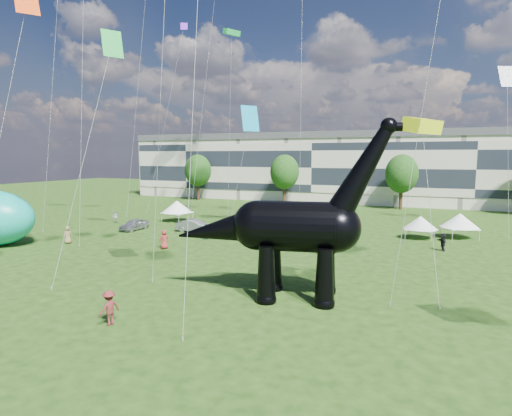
% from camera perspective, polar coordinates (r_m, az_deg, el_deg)
% --- Properties ---
extents(ground, '(220.00, 220.00, 0.00)m').
position_cam_1_polar(ground, '(25.49, -11.52, -13.06)').
color(ground, '#16330C').
rests_on(ground, ground).
extents(terrace_row, '(78.00, 11.00, 12.00)m').
position_cam_1_polar(terrace_row, '(84.47, 8.45, 5.09)').
color(terrace_row, beige).
rests_on(terrace_row, ground).
extents(tree_far_left, '(5.20, 5.20, 9.44)m').
position_cam_1_polar(tree_far_left, '(84.81, -7.76, 5.31)').
color(tree_far_left, '#382314').
rests_on(tree_far_left, ground).
extents(tree_mid_left, '(5.20, 5.20, 9.44)m').
position_cam_1_polar(tree_mid_left, '(77.06, 3.82, 5.19)').
color(tree_mid_left, '#382314').
rests_on(tree_mid_left, ground).
extents(tree_mid_right, '(5.20, 5.20, 9.44)m').
position_cam_1_polar(tree_mid_right, '(72.82, 18.87, 4.73)').
color(tree_mid_right, '#382314').
rests_on(tree_mid_right, ground).
extents(dinosaur_sculpture, '(13.79, 4.99, 11.24)m').
position_cam_1_polar(dinosaur_sculpture, '(26.03, 4.28, -2.84)').
color(dinosaur_sculpture, black).
rests_on(dinosaur_sculpture, ground).
extents(car_silver, '(1.77, 4.00, 1.34)m').
position_cam_1_polar(car_silver, '(52.13, -15.94, -2.13)').
color(car_silver, silver).
rests_on(car_silver, ground).
extents(car_grey, '(4.39, 1.70, 1.42)m').
position_cam_1_polar(car_grey, '(49.36, -8.18, -2.38)').
color(car_grey, gray).
rests_on(car_grey, ground).
extents(car_white, '(6.22, 4.37, 1.58)m').
position_cam_1_polar(car_white, '(49.93, 7.50, -2.17)').
color(car_white, silver).
rests_on(car_white, ground).
extents(car_dark, '(4.15, 6.07, 1.63)m').
position_cam_1_polar(car_dark, '(47.20, 10.71, -2.73)').
color(car_dark, '#595960').
rests_on(car_dark, ground).
extents(gazebo_near, '(3.77, 3.77, 2.41)m').
position_cam_1_polar(gazebo_near, '(48.07, 21.07, -1.85)').
color(gazebo_near, silver).
rests_on(gazebo_near, ground).
extents(gazebo_far, '(5.05, 5.05, 2.66)m').
position_cam_1_polar(gazebo_far, '(49.98, 25.53, -1.54)').
color(gazebo_far, white).
rests_on(gazebo_far, ground).
extents(gazebo_left, '(4.37, 4.37, 2.78)m').
position_cam_1_polar(gazebo_left, '(57.65, -10.49, 0.16)').
color(gazebo_left, white).
rests_on(gazebo_left, ground).
extents(visitors, '(49.69, 39.52, 1.84)m').
position_cam_1_polar(visitors, '(39.29, -0.52, -4.47)').
color(visitors, '#2E7174').
rests_on(visitors, ground).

